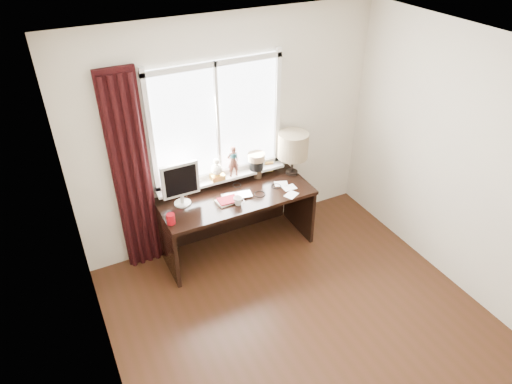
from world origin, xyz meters
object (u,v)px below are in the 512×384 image
monitor (180,182)px  table_lamp (293,146)px  mug (238,201)px  red_cup (171,219)px  desk (233,208)px  laptop (237,196)px

monitor → table_lamp: 1.37m
mug → red_cup: (-0.74, 0.00, 0.01)m
mug → desk: size_ratio=0.06×
mug → desk: 0.40m
red_cup → monitor: size_ratio=0.23×
table_lamp → laptop: bearing=-168.3°
laptop → table_lamp: bearing=22.6°
laptop → monitor: 0.65m
table_lamp → mug: bearing=-160.4°
laptop → desk: bearing=97.4°
laptop → red_cup: (-0.79, -0.13, 0.04)m
laptop → table_lamp: table_lamp is taller
monitor → table_lamp: (1.36, 0.02, 0.09)m
laptop → monitor: size_ratio=0.68×
mug → table_lamp: size_ratio=0.19×
table_lamp → desk: bearing=-177.8°
red_cup → monitor: 0.42m
laptop → desk: 0.29m
monitor → mug: bearing=-28.3°
red_cup → laptop: bearing=9.7°
red_cup → desk: 0.90m
desk → monitor: monitor is taller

